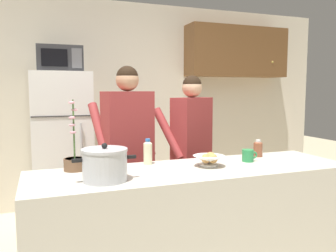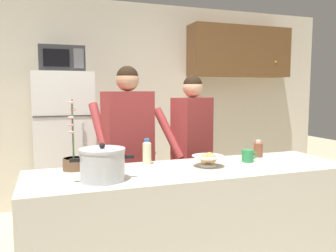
# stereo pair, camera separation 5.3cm
# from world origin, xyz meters

# --- Properties ---
(back_wall_unit) EXTENTS (6.00, 0.48, 2.60)m
(back_wall_unit) POSITION_xyz_m (0.25, 2.26, 1.41)
(back_wall_unit) COLOR beige
(back_wall_unit) RESTS_ON ground
(kitchen_island) EXTENTS (2.32, 0.68, 0.92)m
(kitchen_island) POSITION_xyz_m (0.00, 0.00, 0.46)
(kitchen_island) COLOR beige
(kitchen_island) RESTS_ON ground
(refrigerator) EXTENTS (0.64, 0.68, 1.67)m
(refrigerator) POSITION_xyz_m (-0.80, 1.85, 0.84)
(refrigerator) COLOR white
(refrigerator) RESTS_ON ground
(microwave) EXTENTS (0.48, 0.37, 0.28)m
(microwave) POSITION_xyz_m (-0.80, 1.83, 1.81)
(microwave) COLOR #2D2D30
(microwave) RESTS_ON refrigerator
(person_near_pot) EXTENTS (0.58, 0.50, 1.68)m
(person_near_pot) POSITION_xyz_m (-0.31, 0.72, 1.05)
(person_near_pot) COLOR black
(person_near_pot) RESTS_ON ground
(person_by_sink) EXTENTS (0.60, 0.57, 1.61)m
(person_by_sink) POSITION_xyz_m (0.32, 0.79, 1.00)
(person_by_sink) COLOR #33384C
(person_by_sink) RESTS_ON ground
(cooking_pot) EXTENTS (0.39, 0.28, 0.24)m
(cooking_pot) POSITION_xyz_m (-0.66, -0.11, 1.02)
(cooking_pot) COLOR silver
(cooking_pot) RESTS_ON kitchen_island
(coffee_mug) EXTENTS (0.13, 0.09, 0.10)m
(coffee_mug) POSITION_xyz_m (0.49, 0.07, 0.97)
(coffee_mug) COLOR #2D8C4C
(coffee_mug) RESTS_ON kitchen_island
(bread_bowl) EXTENTS (0.23, 0.23, 0.10)m
(bread_bowl) POSITION_xyz_m (0.12, 0.02, 0.97)
(bread_bowl) COLOR white
(bread_bowl) RESTS_ON kitchen_island
(bottle_near_edge) EXTENTS (0.07, 0.07, 0.14)m
(bottle_near_edge) POSITION_xyz_m (0.68, 0.21, 0.99)
(bottle_near_edge) COLOR brown
(bottle_near_edge) RESTS_ON kitchen_island
(bottle_mid_counter) EXTENTS (0.07, 0.07, 0.19)m
(bottle_mid_counter) POSITION_xyz_m (-0.27, 0.25, 1.01)
(bottle_mid_counter) COLOR beige
(bottle_mid_counter) RESTS_ON kitchen_island
(potted_orchid) EXTENTS (0.15, 0.15, 0.49)m
(potted_orchid) POSITION_xyz_m (-0.81, 0.24, 0.99)
(potted_orchid) COLOR brown
(potted_orchid) RESTS_ON kitchen_island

